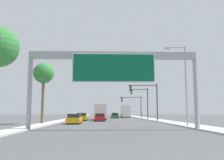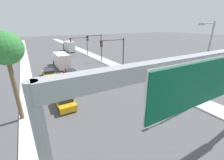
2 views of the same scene
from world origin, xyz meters
TOP-DOWN VIEW (x-y plane):
  - sidewalk_right at (9.50, 60.00)m, footprint 3.00×120.00m
  - median_strip_left at (-9.00, 60.00)m, footprint 2.00×120.00m
  - sign_gantry at (0.00, 17.88)m, footprint 16.84×0.73m
  - car_far_left at (-5.25, 30.04)m, footprint 1.85×4.70m
  - car_mid_center at (-5.25, 41.87)m, footprint 1.90×4.42m
  - car_near_center at (1.75, 59.69)m, footprint 1.88×4.61m
  - car_far_center at (-1.75, 39.95)m, footprint 1.86×4.56m
  - truck_box_primary at (-1.75, 47.48)m, footprint 2.46×8.13m
  - truck_box_secondary at (5.25, 67.62)m, footprint 2.43×8.11m
  - traffic_light_near_intersection at (6.87, 38.00)m, footprint 5.28×0.32m
  - traffic_light_mid_block at (7.36, 48.00)m, footprint 3.92×0.32m
  - traffic_light_far_intersection at (6.63, 58.00)m, footprint 5.50×0.32m
  - palm_tree_background at (-9.68, 29.25)m, footprint 2.96×2.96m
  - street_lamp_right at (8.32, 22.12)m, footprint 2.49×0.28m

SIDE VIEW (x-z plane):
  - sidewalk_right at x=9.50m, z-range 0.00..0.15m
  - median_strip_left at x=-9.00m, z-range 0.00..0.15m
  - car_far_center at x=-1.75m, z-range -0.03..1.37m
  - car_near_center at x=1.75m, z-range -0.03..1.37m
  - car_far_left at x=-5.25m, z-range -0.04..1.39m
  - car_mid_center at x=-5.25m, z-range -0.04..1.45m
  - truck_box_primary at x=-1.75m, z-range 0.03..3.30m
  - truck_box_secondary at x=5.25m, z-range 0.02..3.58m
  - traffic_light_far_intersection at x=6.63m, z-range 1.09..6.79m
  - traffic_light_mid_block at x=7.36m, z-range 1.12..8.02m
  - traffic_light_near_intersection at x=6.87m, z-range 1.21..7.96m
  - street_lamp_right at x=8.32m, z-range 0.78..10.23m
  - sign_gantry at x=0.00m, z-range 2.35..10.02m
  - palm_tree_background at x=-9.68m, z-range 2.74..11.48m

